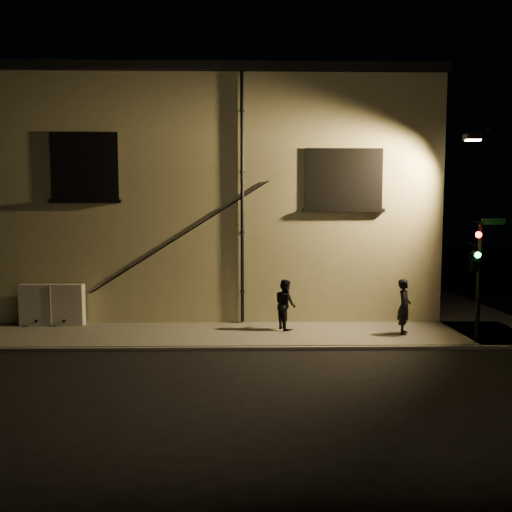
{
  "coord_description": "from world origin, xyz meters",
  "views": [
    {
      "loc": [
        -1.66,
        -13.79,
        3.86
      ],
      "look_at": [
        -1.36,
        1.8,
        2.5
      ],
      "focal_mm": 35.0,
      "sensor_mm": 36.0,
      "label": 1
    }
  ],
  "objects_px": {
    "utility_cabinet": "(52,305)",
    "pedestrian_a": "(404,307)",
    "pedestrian_b": "(285,304)",
    "traffic_signal": "(475,259)"
  },
  "relations": [
    {
      "from": "utility_cabinet",
      "to": "pedestrian_a",
      "type": "relative_size",
      "value": 1.23
    },
    {
      "from": "pedestrian_a",
      "to": "pedestrian_b",
      "type": "height_order",
      "value": "pedestrian_a"
    },
    {
      "from": "pedestrian_a",
      "to": "traffic_signal",
      "type": "bearing_deg",
      "value": -102.16
    },
    {
      "from": "utility_cabinet",
      "to": "traffic_signal",
      "type": "bearing_deg",
      "value": -10.57
    },
    {
      "from": "pedestrian_b",
      "to": "pedestrian_a",
      "type": "bearing_deg",
      "value": -121.47
    },
    {
      "from": "utility_cabinet",
      "to": "traffic_signal",
      "type": "height_order",
      "value": "traffic_signal"
    },
    {
      "from": "pedestrian_a",
      "to": "traffic_signal",
      "type": "relative_size",
      "value": 0.48
    },
    {
      "from": "pedestrian_a",
      "to": "traffic_signal",
      "type": "height_order",
      "value": "traffic_signal"
    },
    {
      "from": "pedestrian_a",
      "to": "pedestrian_b",
      "type": "bearing_deg",
      "value": 98.46
    },
    {
      "from": "pedestrian_b",
      "to": "traffic_signal",
      "type": "height_order",
      "value": "traffic_signal"
    }
  ]
}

